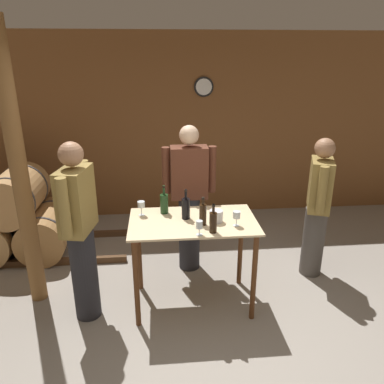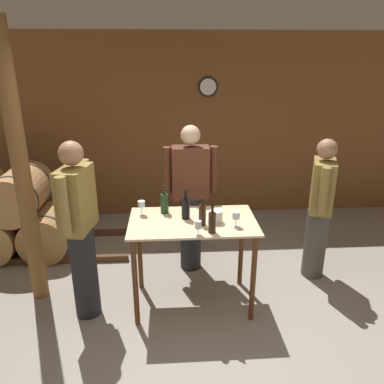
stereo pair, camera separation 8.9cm
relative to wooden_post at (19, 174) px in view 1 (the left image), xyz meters
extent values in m
plane|color=gray|center=(1.68, -0.80, -1.35)|extent=(14.00, 14.00, 0.00)
cube|color=brown|center=(1.68, 2.12, 0.00)|extent=(8.40, 0.05, 2.70)
cylinder|color=black|center=(1.96, 2.08, 0.59)|extent=(0.28, 0.03, 0.28)
cylinder|color=white|center=(1.96, 2.07, 0.59)|extent=(0.23, 0.01, 0.23)
cube|color=#4C331E|center=(-0.75, 1.34, -1.31)|extent=(3.21, 0.06, 0.08)
cylinder|color=#38383D|center=(-0.75, 1.25, -1.06)|extent=(0.60, 0.03, 0.60)
cylinder|color=#9E7242|center=(-0.14, 0.99, -1.06)|extent=(0.58, 0.88, 0.58)
cylinder|color=#38383D|center=(-0.14, 0.72, -1.06)|extent=(0.60, 0.03, 0.60)
cylinder|color=#38383D|center=(-0.14, 1.25, -1.06)|extent=(0.60, 0.03, 0.60)
cylinder|color=#AD7F4C|center=(-0.45, 0.99, -0.56)|extent=(0.58, 0.88, 0.58)
cylinder|color=#38383D|center=(-0.45, 0.72, -0.56)|extent=(0.60, 0.03, 0.60)
cylinder|color=#38383D|center=(-0.45, 1.25, -0.56)|extent=(0.60, 0.03, 0.60)
cube|color=beige|center=(1.59, -0.23, -0.45)|extent=(1.20, 0.71, 0.02)
cylinder|color=#593319|center=(1.05, -0.52, -0.90)|extent=(0.05, 0.05, 0.89)
cylinder|color=#593319|center=(2.12, -0.52, -0.90)|extent=(0.05, 0.05, 0.89)
cylinder|color=#593319|center=(1.05, 0.06, -0.90)|extent=(0.05, 0.05, 0.89)
cylinder|color=#593319|center=(2.12, 0.06, -0.90)|extent=(0.05, 0.05, 0.89)
cylinder|color=brown|center=(0.00, 0.00, 0.00)|extent=(0.16, 0.16, 2.70)
cylinder|color=#193819|center=(1.32, -0.02, -0.34)|extent=(0.08, 0.08, 0.19)
cylinder|color=#193819|center=(1.32, -0.02, -0.20)|extent=(0.02, 0.02, 0.09)
cylinder|color=black|center=(1.32, -0.02, -0.16)|extent=(0.03, 0.03, 0.02)
cylinder|color=black|center=(1.52, -0.17, -0.34)|extent=(0.08, 0.08, 0.20)
cylinder|color=black|center=(1.52, -0.17, -0.19)|extent=(0.02, 0.02, 0.09)
cylinder|color=black|center=(1.52, -0.17, -0.15)|extent=(0.03, 0.03, 0.02)
cylinder|color=black|center=(1.67, -0.33, -0.34)|extent=(0.07, 0.07, 0.20)
cylinder|color=black|center=(1.67, -0.33, -0.20)|extent=(0.02, 0.02, 0.07)
cylinder|color=black|center=(1.67, -0.33, -0.18)|extent=(0.03, 0.03, 0.02)
cylinder|color=black|center=(1.74, -0.49, -0.34)|extent=(0.07, 0.07, 0.18)
cylinder|color=black|center=(1.74, -0.49, -0.21)|extent=(0.02, 0.02, 0.08)
cylinder|color=black|center=(1.74, -0.49, -0.18)|extent=(0.03, 0.03, 0.02)
cylinder|color=silver|center=(1.10, -0.06, -0.43)|extent=(0.06, 0.06, 0.00)
cylinder|color=silver|center=(1.10, -0.06, -0.39)|extent=(0.01, 0.01, 0.08)
cylinder|color=silver|center=(1.10, -0.06, -0.32)|extent=(0.07, 0.07, 0.06)
cylinder|color=silver|center=(1.61, -0.53, -0.43)|extent=(0.06, 0.06, 0.00)
cylinder|color=silver|center=(1.61, -0.53, -0.40)|extent=(0.01, 0.01, 0.06)
cylinder|color=silver|center=(1.61, -0.53, -0.34)|extent=(0.06, 0.06, 0.07)
cylinder|color=silver|center=(1.97, -0.38, -0.43)|extent=(0.06, 0.06, 0.00)
cylinder|color=silver|center=(1.97, -0.38, -0.39)|extent=(0.01, 0.01, 0.07)
cylinder|color=silver|center=(1.97, -0.38, -0.33)|extent=(0.07, 0.07, 0.06)
cylinder|color=silver|center=(1.80, -0.27, -0.38)|extent=(0.13, 0.13, 0.11)
cylinder|color=#232328|center=(1.61, 0.45, -0.91)|extent=(0.24, 0.24, 0.89)
cube|color=#592D1E|center=(1.61, 0.45, -0.17)|extent=(0.40, 0.22, 0.57)
sphere|color=beige|center=(1.61, 0.45, 0.24)|extent=(0.21, 0.21, 0.21)
cylinder|color=#592D1E|center=(1.86, 0.45, -0.15)|extent=(0.09, 0.09, 0.52)
cylinder|color=#592D1E|center=(1.36, 0.45, -0.15)|extent=(0.09, 0.09, 0.52)
cylinder|color=#4C4742|center=(2.99, 0.20, -0.95)|extent=(0.24, 0.24, 0.80)
cube|color=olive|center=(2.99, 0.20, -0.27)|extent=(0.34, 0.45, 0.55)
sphere|color=#9E7051|center=(2.99, 0.20, 0.13)|extent=(0.21, 0.21, 0.21)
cylinder|color=olive|center=(3.08, 0.44, -0.25)|extent=(0.09, 0.09, 0.49)
cylinder|color=olive|center=(2.90, -0.03, -0.25)|extent=(0.09, 0.09, 0.49)
cylinder|color=#232328|center=(0.56, -0.33, -0.90)|extent=(0.24, 0.24, 0.91)
cube|color=olive|center=(0.56, -0.33, -0.16)|extent=(0.29, 0.43, 0.58)
sphere|color=#9E7051|center=(0.56, -0.33, 0.26)|extent=(0.21, 0.21, 0.21)
cylinder|color=olive|center=(0.52, -0.57, -0.13)|extent=(0.09, 0.09, 0.52)
cylinder|color=olive|center=(0.60, -0.08, -0.13)|extent=(0.09, 0.09, 0.52)
camera|label=1|loc=(1.29, -3.42, 1.04)|focal=35.00mm
camera|label=2|loc=(1.37, -3.43, 1.04)|focal=35.00mm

